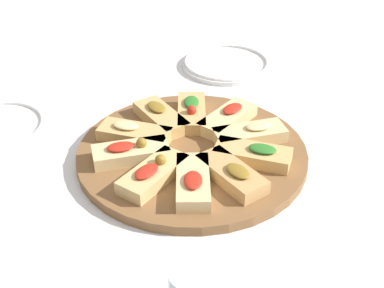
% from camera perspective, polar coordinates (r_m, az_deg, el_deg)
% --- Properties ---
extents(ground_plane, '(3.00, 3.00, 0.00)m').
position_cam_1_polar(ground_plane, '(0.97, 0.00, -1.47)').
color(ground_plane, white).
extents(serving_board, '(0.41, 0.41, 0.02)m').
position_cam_1_polar(serving_board, '(0.96, 0.00, -1.03)').
color(serving_board, brown).
rests_on(serving_board, ground_plane).
extents(focaccia_slice_0, '(0.14, 0.10, 0.03)m').
position_cam_1_polar(focaccia_slice_0, '(0.98, -6.19, 1.11)').
color(focaccia_slice_0, tan).
rests_on(focaccia_slice_0, serving_board).
extents(focaccia_slice_1, '(0.14, 0.08, 0.04)m').
position_cam_1_polar(focaccia_slice_1, '(0.93, -6.57, -0.87)').
color(focaccia_slice_1, '#E5C689').
rests_on(focaccia_slice_1, serving_board).
extents(focaccia_slice_2, '(0.12, 0.14, 0.04)m').
position_cam_1_polar(focaccia_slice_2, '(0.88, -4.15, -3.16)').
color(focaccia_slice_2, '#DBB775').
rests_on(focaccia_slice_2, serving_board).
extents(focaccia_slice_3, '(0.06, 0.13, 0.03)m').
position_cam_1_polar(focaccia_slice_3, '(0.86, 0.10, -4.02)').
color(focaccia_slice_3, '#E5C689').
rests_on(focaccia_slice_3, serving_board).
extents(focaccia_slice_4, '(0.11, 0.14, 0.03)m').
position_cam_1_polar(focaccia_slice_4, '(0.88, 4.25, -3.18)').
color(focaccia_slice_4, tan).
rests_on(focaccia_slice_4, serving_board).
extents(focaccia_slice_5, '(0.14, 0.10, 0.03)m').
position_cam_1_polar(focaccia_slice_5, '(0.93, 6.54, -1.11)').
color(focaccia_slice_5, tan).
rests_on(focaccia_slice_5, serving_board).
extents(focaccia_slice_6, '(0.14, 0.08, 0.03)m').
position_cam_1_polar(focaccia_slice_6, '(0.98, 6.24, 1.05)').
color(focaccia_slice_6, '#E5C689').
rests_on(focaccia_slice_6, serving_board).
extents(focaccia_slice_7, '(0.13, 0.13, 0.03)m').
position_cam_1_polar(focaccia_slice_7, '(1.03, 3.82, 2.74)').
color(focaccia_slice_7, '#E5C689').
rests_on(focaccia_slice_7, serving_board).
extents(focaccia_slice_8, '(0.06, 0.13, 0.04)m').
position_cam_1_polar(focaccia_slice_8, '(1.04, -0.04, 3.41)').
color(focaccia_slice_8, tan).
rests_on(focaccia_slice_8, serving_board).
extents(focaccia_slice_9, '(0.11, 0.14, 0.03)m').
position_cam_1_polar(focaccia_slice_9, '(1.03, -3.36, 2.91)').
color(focaccia_slice_9, tan).
rests_on(focaccia_slice_9, serving_board).
extents(plate_right, '(0.21, 0.21, 0.02)m').
position_cam_1_polar(plate_right, '(1.30, 3.67, 8.57)').
color(plate_right, white).
rests_on(plate_right, ground_plane).
extents(napkin_stack, '(0.14, 0.13, 0.01)m').
position_cam_1_polar(napkin_stack, '(0.79, -18.21, -12.90)').
color(napkin_stack, white).
rests_on(napkin_stack, ground_plane).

